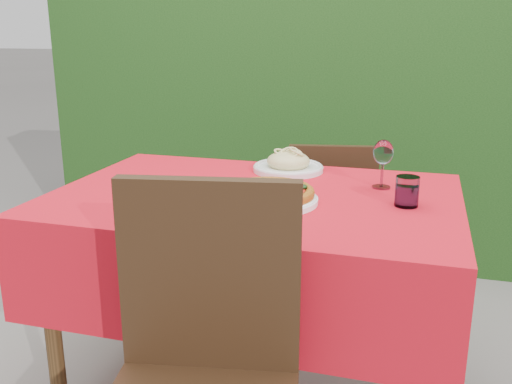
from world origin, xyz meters
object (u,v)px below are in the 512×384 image
(chair_near, at_px, (203,365))
(chair_far, at_px, (330,219))
(fork, at_px, (156,191))
(pasta_plate, at_px, (288,164))
(pizza_plate, at_px, (269,194))
(wine_glass, at_px, (383,154))
(water_glass, at_px, (407,193))

(chair_near, relative_size, chair_far, 1.17)
(fork, bearing_deg, pasta_plate, 58.61)
(chair_near, bearing_deg, pasta_plate, 81.35)
(pizza_plate, distance_m, pasta_plate, 0.40)
(pizza_plate, relative_size, wine_glass, 2.16)
(chair_near, xyz_separation_m, pizza_plate, (0.00, 0.55, 0.24))
(wine_glass, bearing_deg, chair_far, 115.38)
(chair_far, distance_m, water_glass, 0.82)
(water_glass, distance_m, wine_glass, 0.21)
(chair_far, relative_size, wine_glass, 5.00)
(pizza_plate, distance_m, water_glass, 0.40)
(pasta_plate, distance_m, wine_glass, 0.38)
(fork, bearing_deg, water_glass, 15.14)
(water_glass, bearing_deg, fork, -174.92)
(chair_near, distance_m, pizza_plate, 0.60)
(wine_glass, distance_m, fork, 0.74)
(wine_glass, bearing_deg, chair_near, -111.26)
(chair_near, relative_size, water_glass, 10.41)
(chair_near, relative_size, pizza_plate, 2.71)
(chair_near, relative_size, fork, 4.49)
(chair_near, relative_size, wine_glass, 5.84)
(pizza_plate, bearing_deg, pasta_plate, 94.75)
(wine_glass, height_order, fork, wine_glass)
(wine_glass, bearing_deg, water_glass, -64.82)
(chair_near, xyz_separation_m, pasta_plate, (-0.03, 0.94, 0.24))
(pasta_plate, distance_m, fork, 0.52)
(pasta_plate, bearing_deg, wine_glass, -21.72)
(water_glass, xyz_separation_m, fork, (-0.77, -0.07, -0.04))
(pasta_plate, xyz_separation_m, water_glass, (0.43, -0.32, 0.01))
(pizza_plate, height_order, water_glass, water_glass)
(pizza_plate, bearing_deg, chair_near, -90.27)
(pasta_plate, xyz_separation_m, fork, (-0.34, -0.39, -0.02))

